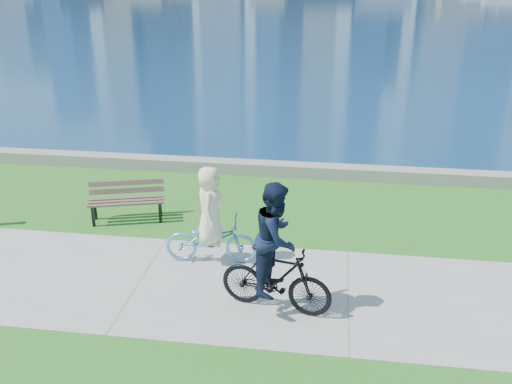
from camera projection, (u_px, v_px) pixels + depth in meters
ground at (140, 281)px, 11.07m from camera, size 320.00×320.00×0.00m
concrete_path at (140, 281)px, 11.07m from camera, size 80.00×3.50×0.02m
seawall at (209, 166)px, 16.67m from camera, size 90.00×0.50×0.35m
bay_water at (315, 3)px, 76.90m from camera, size 320.00×131.00×0.01m
park_bench at (127, 198)px, 13.48m from camera, size 1.86×1.07×0.91m
cyclist_woman at (211, 228)px, 11.47m from camera, size 0.80×1.92×2.07m
cyclist_man at (276, 259)px, 9.79m from camera, size 0.97×2.09×2.42m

